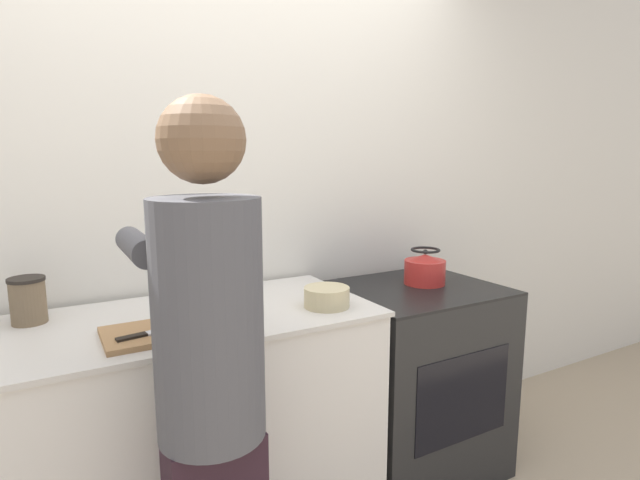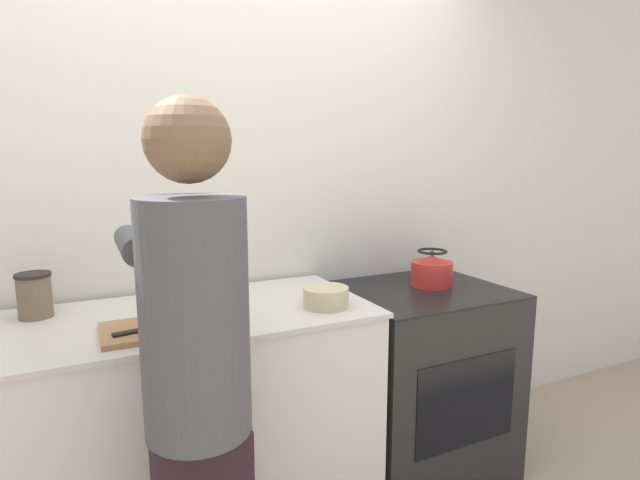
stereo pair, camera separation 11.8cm
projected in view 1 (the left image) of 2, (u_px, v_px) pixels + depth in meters
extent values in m
cube|color=silver|center=(220.00, 203.00, 2.20)|extent=(8.00, 0.05, 2.60)
cube|color=silver|center=(160.00, 446.00, 1.82)|extent=(1.58, 0.64, 0.92)
cube|color=beige|center=(153.00, 323.00, 1.74)|extent=(1.60, 0.67, 0.02)
cube|color=black|center=(414.00, 379.00, 2.39)|extent=(0.74, 0.64, 0.89)
cube|color=black|center=(417.00, 288.00, 2.32)|extent=(0.74, 0.64, 0.01)
cube|color=black|center=(463.00, 398.00, 2.11)|extent=(0.52, 0.01, 0.39)
cylinder|color=#4C4C51|center=(209.00, 320.00, 1.29)|extent=(0.29, 0.29, 0.64)
sphere|color=brown|center=(202.00, 140.00, 1.22)|extent=(0.22, 0.22, 0.22)
cylinder|color=#4C4C51|center=(137.00, 246.00, 1.44)|extent=(0.08, 0.30, 0.08)
cylinder|color=#4C4C51|center=(218.00, 239.00, 1.56)|extent=(0.08, 0.30, 0.08)
cube|color=#A87A4C|center=(168.00, 330.00, 1.62)|extent=(0.40, 0.24, 0.02)
cube|color=silver|center=(170.00, 329.00, 1.60)|extent=(0.15, 0.06, 0.01)
cube|color=black|center=(132.00, 337.00, 1.52)|extent=(0.09, 0.04, 0.01)
cylinder|color=red|center=(425.00, 272.00, 2.37)|extent=(0.19, 0.19, 0.11)
cone|color=red|center=(425.00, 257.00, 2.35)|extent=(0.15, 0.15, 0.03)
sphere|color=black|center=(425.00, 252.00, 2.35)|extent=(0.02, 0.02, 0.02)
torus|color=black|center=(425.00, 250.00, 2.35)|extent=(0.14, 0.14, 0.01)
cylinder|color=#C6B789|center=(327.00, 297.00, 1.90)|extent=(0.17, 0.17, 0.08)
cylinder|color=#756047|center=(28.00, 302.00, 1.71)|extent=(0.11, 0.11, 0.15)
cylinder|color=#28231E|center=(26.00, 279.00, 1.69)|extent=(0.12, 0.12, 0.01)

